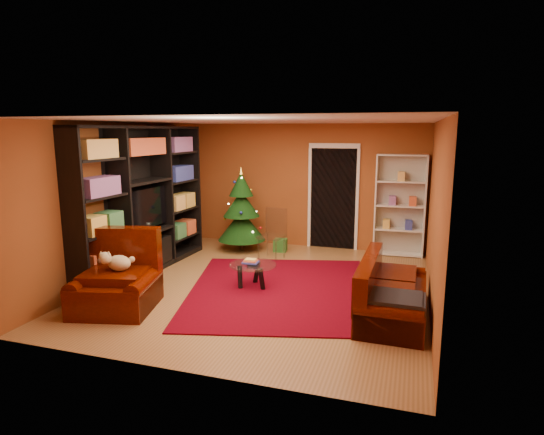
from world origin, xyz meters
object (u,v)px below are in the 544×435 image
(media_unit, at_px, (142,201))
(christmas_tree, at_px, (241,210))
(rug, at_px, (282,290))
(white_bookshelf, at_px, (400,206))
(gift_box_green, at_px, (280,245))
(sofa, at_px, (394,287))
(acrylic_chair, at_px, (272,237))
(gift_box_red, at_px, (247,238))
(armchair, at_px, (115,279))
(dog, at_px, (119,263))
(coffee_table, at_px, (253,276))

(media_unit, bearing_deg, christmas_tree, 62.03)
(rug, distance_m, white_bookshelf, 3.28)
(rug, distance_m, gift_box_green, 2.34)
(sofa, bearing_deg, acrylic_chair, 49.37)
(gift_box_red, bearing_deg, rug, -59.04)
(white_bookshelf, relative_size, sofa, 1.12)
(gift_box_red, distance_m, armchair, 4.14)
(rug, relative_size, dog, 8.26)
(acrylic_chair, bearing_deg, christmas_tree, 158.67)
(media_unit, distance_m, gift_box_red, 2.90)
(media_unit, xyz_separation_m, christmas_tree, (1.10, 1.90, -0.42))
(armchair, xyz_separation_m, sofa, (3.69, 0.93, -0.04))
(dog, bearing_deg, white_bookshelf, 34.93)
(gift_box_red, distance_m, acrylic_chair, 1.43)
(gift_box_green, height_order, white_bookshelf, white_bookshelf)
(coffee_table, bearing_deg, armchair, -136.94)
(gift_box_red, bearing_deg, coffee_table, -67.32)
(gift_box_green, xyz_separation_m, white_bookshelf, (2.32, 0.43, 0.87))
(white_bookshelf, height_order, armchair, white_bookshelf)
(christmas_tree, bearing_deg, dog, -97.49)
(gift_box_red, bearing_deg, gift_box_green, -26.29)
(armchair, bearing_deg, christmas_tree, 68.60)
(gift_box_green, xyz_separation_m, sofa, (2.39, -2.73, 0.27))
(gift_box_red, relative_size, acrylic_chair, 0.27)
(sofa, distance_m, acrylic_chair, 3.20)
(dog, relative_size, acrylic_chair, 0.45)
(white_bookshelf, height_order, acrylic_chair, white_bookshelf)
(armchair, bearing_deg, dog, 45.00)
(white_bookshelf, distance_m, armchair, 5.49)
(white_bookshelf, xyz_separation_m, dog, (-3.58, -4.03, -0.35))
(christmas_tree, distance_m, gift_box_green, 1.09)
(christmas_tree, distance_m, dog, 3.51)
(media_unit, height_order, white_bookshelf, media_unit)
(gift_box_green, distance_m, white_bookshelf, 2.52)
(dog, height_order, coffee_table, dog)
(armchair, height_order, acrylic_chair, acrylic_chair)
(christmas_tree, height_order, dog, christmas_tree)
(christmas_tree, distance_m, acrylic_chair, 1.02)
(media_unit, relative_size, sofa, 1.79)
(media_unit, relative_size, armchair, 2.94)
(rug, height_order, gift_box_red, gift_box_red)
(dog, distance_m, sofa, 3.76)
(gift_box_green, bearing_deg, media_unit, -133.36)
(gift_box_green, distance_m, gift_box_red, 1.02)
(coffee_table, bearing_deg, gift_box_green, 95.36)
(gift_box_green, distance_m, sofa, 3.64)
(sofa, relative_size, acrylic_chair, 2.09)
(coffee_table, height_order, acrylic_chair, acrylic_chair)
(sofa, bearing_deg, coffee_table, 78.63)
(rug, xyz_separation_m, christmas_tree, (-1.50, 2.11, 0.84))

